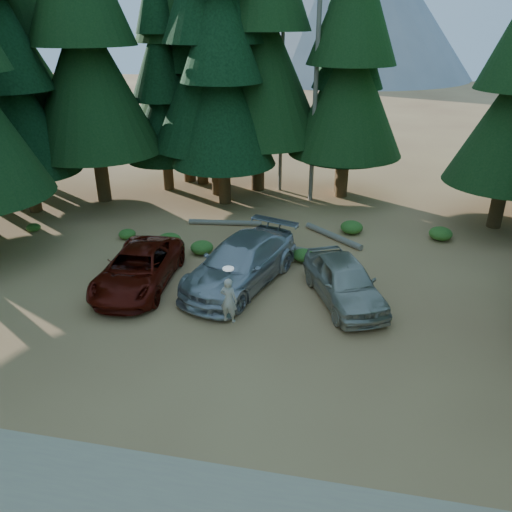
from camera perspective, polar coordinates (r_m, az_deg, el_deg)
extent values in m
plane|color=#9C6942|center=(16.19, -1.75, -10.02)|extent=(160.00, 160.00, 0.00)
cylinder|color=gray|center=(27.63, 6.81, 18.24)|extent=(0.24, 0.24, 12.00)
cylinder|color=gray|center=(29.47, 2.93, 16.86)|extent=(0.20, 0.20, 10.00)
cone|color=gray|center=(108.40, 5.94, 25.67)|extent=(36.00, 36.00, 20.00)
imported|color=#550E07|center=(19.67, -13.31, -1.39)|extent=(2.79, 5.47, 1.48)
imported|color=#ACAFB5|center=(19.23, -1.77, -0.81)|extent=(4.26, 6.59, 1.78)
imported|color=#B2AF9E|center=(18.38, 10.05, -2.81)|extent=(3.67, 5.12, 1.62)
imported|color=beige|center=(16.32, -3.14, -5.06)|extent=(0.64, 0.47, 1.60)
cylinder|color=white|center=(15.82, -3.19, -1.45)|extent=(0.36, 0.36, 0.04)
cylinder|color=gray|center=(25.19, -3.55, 3.83)|extent=(3.68, 0.66, 0.26)
cylinder|color=gray|center=(23.81, 8.81, 2.28)|extent=(2.81, 2.49, 0.29)
cylinder|color=gray|center=(22.14, 5.08, 0.65)|extent=(4.42, 1.22, 0.29)
ellipsoid|color=#275B1B|center=(24.33, -14.51, 2.45)|extent=(0.79, 0.79, 0.44)
ellipsoid|color=#275B1B|center=(23.02, -9.91, 1.79)|extent=(1.09, 1.09, 0.60)
ellipsoid|color=#275B1B|center=(22.13, -6.20, 0.98)|extent=(1.01, 1.01, 0.55)
ellipsoid|color=#275B1B|center=(24.58, 10.88, 3.25)|extent=(1.07, 1.07, 0.59)
ellipsoid|color=#275B1B|center=(21.43, 5.41, 0.09)|extent=(0.91, 0.91, 0.50)
ellipsoid|color=#275B1B|center=(24.96, 20.35, 2.42)|extent=(1.07, 1.07, 0.59)
ellipsoid|color=#275B1B|center=(26.71, -24.08, 2.99)|extent=(0.68, 0.68, 0.37)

